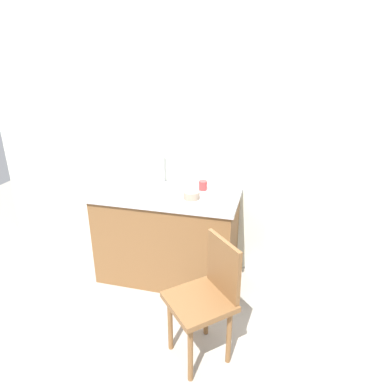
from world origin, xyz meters
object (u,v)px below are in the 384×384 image
object	(u,v)px
refrigerator	(301,236)
cup_white	(216,186)
chair	(207,295)
cup_red	(203,185)
terracotta_bowl	(192,195)

from	to	relation	value
refrigerator	cup_white	distance (m)	0.84
chair	cup_red	xyz separation A→B (m)	(-0.26, 0.98, 0.41)
refrigerator	terracotta_bowl	world-z (taller)	refrigerator
chair	cup_white	bearing A→B (deg)	144.10
refrigerator	chair	xyz separation A→B (m)	(-0.63, -0.84, -0.08)
terracotta_bowl	cup_red	distance (m)	0.24
terracotta_bowl	cup_white	bearing A→B (deg)	52.11
refrigerator	chair	bearing A→B (deg)	-126.87
terracotta_bowl	cup_white	xyz separation A→B (m)	(0.17, 0.22, 0.02)
cup_red	terracotta_bowl	bearing A→B (deg)	-101.59
cup_red	cup_white	size ratio (longest dim) A/B	0.86
chair	refrigerator	bearing A→B (deg)	99.71
refrigerator	cup_red	xyz separation A→B (m)	(-0.89, 0.14, 0.33)
cup_white	chair	bearing A→B (deg)	-82.48
terracotta_bowl	chair	bearing A→B (deg)	-68.05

